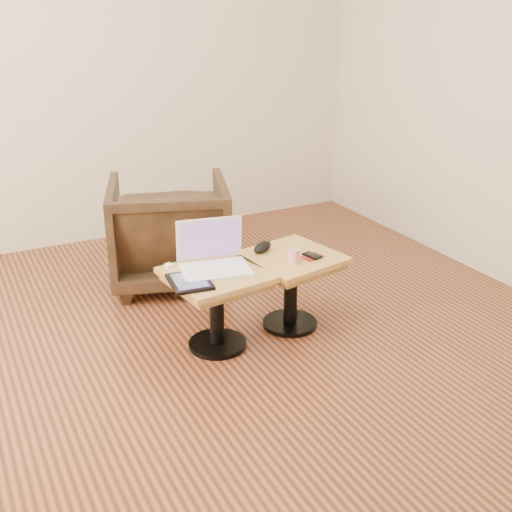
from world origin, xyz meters
name	(u,v)px	position (x,y,z in m)	size (l,w,h in m)	color
room_shell	(197,111)	(0.00, 0.00, 1.35)	(4.52, 4.52, 2.71)	#402215
side_table_left	(216,291)	(0.17, 0.24, 0.34)	(0.55, 0.55, 0.45)	black
side_table_right	(291,273)	(0.65, 0.27, 0.34)	(0.58, 0.58, 0.45)	black
laptop	(213,260)	(0.18, 0.29, 0.50)	(0.41, 0.34, 0.26)	white
tablet	(190,282)	(0.00, 0.17, 0.46)	(0.23, 0.28, 0.02)	black
charging_adapter	(169,266)	(-0.03, 0.42, 0.46)	(0.04, 0.04, 0.02)	white
glasses_case	(262,247)	(0.54, 0.40, 0.47)	(0.17, 0.07, 0.05)	black
striped_cup	(294,256)	(0.61, 0.17, 0.49)	(0.06, 0.06, 0.08)	#DB4857
earbuds_tangle	(290,251)	(0.67, 0.32, 0.46)	(0.07, 0.05, 0.01)	white
phone_on_sleeve	(312,256)	(0.74, 0.19, 0.46)	(0.14, 0.12, 0.01)	maroon
armchair	(169,232)	(0.25, 1.20, 0.36)	(0.76, 0.78, 0.71)	black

